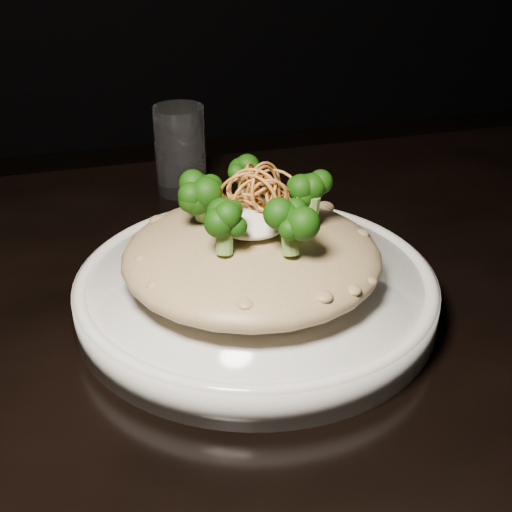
{
  "coord_description": "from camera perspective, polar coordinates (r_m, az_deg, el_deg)",
  "views": [
    {
      "loc": [
        -0.18,
        -0.51,
        1.11
      ],
      "look_at": [
        -0.03,
        0.02,
        0.81
      ],
      "focal_mm": 50.0,
      "sensor_mm": 36.0,
      "label": 1
    }
  ],
  "objects": [
    {
      "name": "cheese",
      "position": [
        0.6,
        -0.38,
        2.78
      ],
      "size": [
        0.06,
        0.06,
        0.02
      ],
      "primitive_type": "ellipsoid",
      "color": "white",
      "rests_on": "risotto"
    },
    {
      "name": "shallots",
      "position": [
        0.6,
        0.36,
        5.84
      ],
      "size": [
        0.07,
        0.07,
        0.04
      ],
      "primitive_type": null,
      "color": "brown",
      "rests_on": "cheese"
    },
    {
      "name": "plate",
      "position": [
        0.64,
        0.0,
        -2.98
      ],
      "size": [
        0.32,
        0.32,
        0.03
      ],
      "primitive_type": "cylinder",
      "color": "silver",
      "rests_on": "table"
    },
    {
      "name": "broccoli",
      "position": [
        0.6,
        -0.03,
        4.78
      ],
      "size": [
        0.15,
        0.15,
        0.05
      ],
      "primitive_type": null,
      "color": "black",
      "rests_on": "risotto"
    },
    {
      "name": "table",
      "position": [
        0.7,
        3.05,
        -10.21
      ],
      "size": [
        1.1,
        0.8,
        0.75
      ],
      "color": "black",
      "rests_on": "ground"
    },
    {
      "name": "drinking_glass",
      "position": [
        0.87,
        -6.08,
        8.42
      ],
      "size": [
        0.07,
        0.07,
        0.11
      ],
      "primitive_type": "cylinder",
      "rotation": [
        0.0,
        0.0,
        -0.26
      ],
      "color": "silver",
      "rests_on": "table"
    },
    {
      "name": "risotto",
      "position": [
        0.62,
        -0.35,
        0.03
      ],
      "size": [
        0.23,
        0.23,
        0.05
      ],
      "primitive_type": "ellipsoid",
      "color": "brown",
      "rests_on": "plate"
    }
  ]
}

